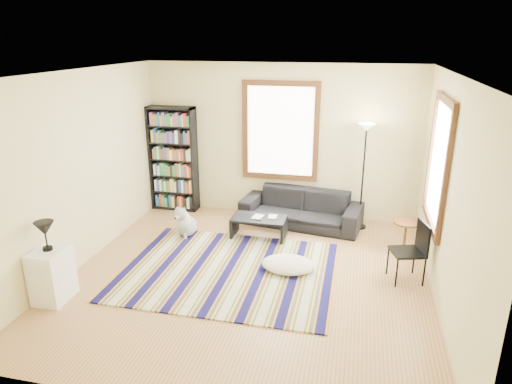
% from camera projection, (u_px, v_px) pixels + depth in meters
% --- Properties ---
extents(floor, '(5.00, 5.00, 0.10)m').
position_uv_depth(floor, '(248.00, 279.00, 6.49)').
color(floor, tan).
rests_on(floor, ground).
extents(ceiling, '(5.00, 5.00, 0.10)m').
position_uv_depth(ceiling, '(247.00, 69.00, 5.54)').
color(ceiling, white).
rests_on(ceiling, floor).
extents(wall_back, '(5.00, 0.10, 2.80)m').
position_uv_depth(wall_back, '(281.00, 141.00, 8.36)').
color(wall_back, beige).
rests_on(wall_back, floor).
extents(wall_front, '(5.00, 0.10, 2.80)m').
position_uv_depth(wall_front, '(172.00, 277.00, 3.66)').
color(wall_front, beige).
rests_on(wall_front, floor).
extents(wall_left, '(0.10, 5.00, 2.80)m').
position_uv_depth(wall_left, '(76.00, 170.00, 6.55)').
color(wall_left, beige).
rests_on(wall_left, floor).
extents(wall_right, '(0.10, 5.00, 2.80)m').
position_uv_depth(wall_right, '(453.00, 197.00, 5.48)').
color(wall_right, beige).
rests_on(wall_right, floor).
extents(window_back, '(1.20, 0.06, 1.60)m').
position_uv_depth(window_back, '(280.00, 131.00, 8.23)').
color(window_back, white).
rests_on(window_back, wall_back).
extents(window_right, '(0.06, 1.20, 1.60)m').
position_uv_depth(window_right, '(439.00, 163.00, 6.17)').
color(window_right, white).
rests_on(window_right, wall_right).
extents(rug, '(3.04, 2.43, 0.02)m').
position_uv_depth(rug, '(229.00, 270.00, 6.62)').
color(rug, '#0F0D41').
rests_on(rug, floor).
extents(sofa, '(2.22, 1.14, 0.62)m').
position_uv_depth(sofa, '(301.00, 208.00, 8.16)').
color(sofa, black).
rests_on(sofa, floor).
extents(bookshelf, '(0.90, 0.30, 2.00)m').
position_uv_depth(bookshelf, '(173.00, 159.00, 8.71)').
color(bookshelf, black).
rests_on(bookshelf, floor).
extents(coffee_table, '(0.98, 0.68, 0.36)m').
position_uv_depth(coffee_table, '(259.00, 227.00, 7.68)').
color(coffee_table, black).
rests_on(coffee_table, floor).
extents(book_a, '(0.20, 0.24, 0.02)m').
position_uv_depth(book_a, '(253.00, 216.00, 7.63)').
color(book_a, beige).
rests_on(book_a, coffee_table).
extents(book_b, '(0.20, 0.15, 0.01)m').
position_uv_depth(book_b, '(268.00, 217.00, 7.63)').
color(book_b, beige).
rests_on(book_b, coffee_table).
extents(floor_cushion, '(0.80, 0.62, 0.19)m').
position_uv_depth(floor_cushion, '(288.00, 264.00, 6.60)').
color(floor_cushion, silver).
rests_on(floor_cushion, floor).
extents(floor_lamp, '(0.34, 0.34, 1.86)m').
position_uv_depth(floor_lamp, '(363.00, 177.00, 7.83)').
color(floor_lamp, black).
rests_on(floor_lamp, floor).
extents(side_table, '(0.49, 0.49, 0.54)m').
position_uv_depth(side_table, '(405.00, 237.00, 7.07)').
color(side_table, '#4A2C12').
rests_on(side_table, floor).
extents(folding_chair, '(0.52, 0.50, 0.86)m').
position_uv_depth(folding_chair, '(407.00, 252.00, 6.24)').
color(folding_chair, black).
rests_on(folding_chair, floor).
extents(white_cabinet, '(0.40, 0.51, 0.70)m').
position_uv_depth(white_cabinet, '(52.00, 275.00, 5.81)').
color(white_cabinet, white).
rests_on(white_cabinet, floor).
extents(table_lamp, '(0.31, 0.31, 0.38)m').
position_uv_depth(table_lamp, '(46.00, 236.00, 5.63)').
color(table_lamp, black).
rests_on(table_lamp, white_cabinet).
extents(dog, '(0.48, 0.61, 0.56)m').
position_uv_depth(dog, '(186.00, 220.00, 7.72)').
color(dog, '#BCBCBC').
rests_on(dog, floor).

